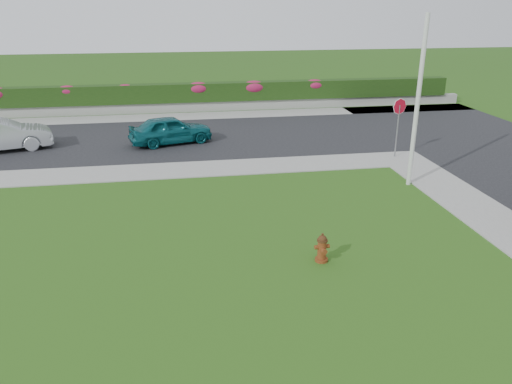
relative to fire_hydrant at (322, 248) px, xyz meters
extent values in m
plane|color=black|center=(-1.02, -0.87, -0.37)|extent=(120.00, 120.00, 0.00)
cube|color=black|center=(-6.02, 13.13, -0.35)|extent=(26.00, 8.00, 0.04)
cube|color=gray|center=(-7.02, 8.13, -0.35)|extent=(24.00, 2.00, 0.04)
cube|color=gray|center=(5.98, 8.13, -0.35)|extent=(2.00, 2.00, 0.04)
cube|color=gray|center=(-2.02, 18.13, -0.35)|extent=(34.00, 2.00, 0.04)
cube|color=gray|center=(-2.02, 19.63, -0.07)|extent=(34.00, 0.40, 0.60)
cube|color=black|center=(-2.02, 19.73, 0.78)|extent=(32.00, 0.90, 1.10)
cylinder|color=#531F0D|center=(0.00, 0.01, -0.33)|extent=(0.34, 0.34, 0.08)
cylinder|color=#531F0D|center=(0.00, 0.01, -0.04)|extent=(0.23, 0.23, 0.52)
cylinder|color=#321B0D|center=(0.00, 0.01, 0.22)|extent=(0.28, 0.28, 0.05)
sphere|color=#321B0D|center=(0.00, 0.01, 0.25)|extent=(0.23, 0.23, 0.23)
cylinder|color=#321B0D|center=(0.00, 0.01, 0.38)|extent=(0.07, 0.07, 0.07)
cylinder|color=#531F0D|center=(-0.15, 0.00, 0.04)|extent=(0.11, 0.12, 0.11)
cylinder|color=#531F0D|center=(0.15, 0.02, 0.04)|extent=(0.11, 0.12, 0.11)
cylinder|color=#531F0D|center=(0.01, -0.14, -0.02)|extent=(0.16, 0.13, 0.15)
imported|color=#0C555B|center=(-3.78, 12.21, 0.32)|extent=(4.12, 2.56, 1.31)
cylinder|color=silver|center=(4.83, 5.13, 2.63)|extent=(0.16, 0.16, 6.00)
cylinder|color=slate|center=(5.77, 8.46, 0.76)|extent=(0.06, 0.06, 2.27)
cylinder|color=#B40C24|center=(5.77, 8.46, 1.84)|extent=(0.64, 0.22, 0.66)
cylinder|color=white|center=(5.77, 8.46, 1.84)|extent=(0.68, 0.22, 0.70)
ellipsoid|color=#B41E58|center=(-9.67, 19.63, 1.09)|extent=(1.20, 0.77, 0.60)
ellipsoid|color=#B41E58|center=(-6.37, 19.63, 1.12)|extent=(1.03, 0.66, 0.52)
ellipsoid|color=#B41E58|center=(-2.05, 19.63, 1.04)|extent=(1.43, 0.92, 0.71)
ellipsoid|color=#B41E58|center=(1.35, 19.63, 1.02)|extent=(1.52, 0.98, 0.76)
ellipsoid|color=#B41E58|center=(5.24, 19.63, 1.06)|extent=(1.32, 0.85, 0.66)
camera|label=1|loc=(-3.55, -11.05, 5.94)|focal=35.00mm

